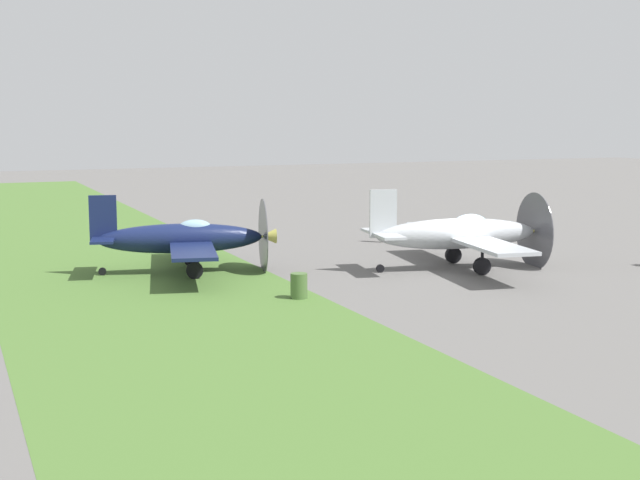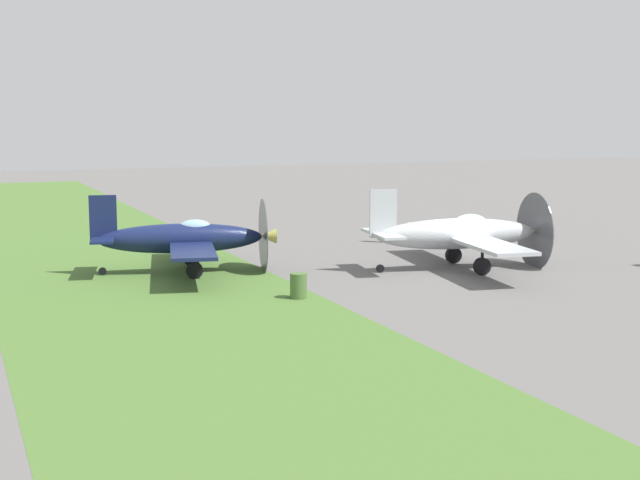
% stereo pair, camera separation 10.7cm
% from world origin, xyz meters
% --- Properties ---
extents(ground_plane, '(160.00, 160.00, 0.00)m').
position_xyz_m(ground_plane, '(0.00, 0.00, 0.00)').
color(ground_plane, '#605E5B').
extents(grass_verge, '(120.00, 11.00, 0.01)m').
position_xyz_m(grass_verge, '(0.00, -12.97, 0.00)').
color(grass_verge, '#476B2D').
rests_on(grass_verge, ground).
extents(airplane_lead, '(10.15, 8.08, 3.59)m').
position_xyz_m(airplane_lead, '(-0.54, 0.15, 1.50)').
color(airplane_lead, '#B2B7BC').
rests_on(airplane_lead, ground).
extents(airplane_wingman, '(9.62, 7.69, 3.41)m').
position_xyz_m(airplane_wingman, '(-4.24, -10.73, 1.43)').
color(airplane_wingman, '#141E47').
rests_on(airplane_wingman, ground).
extents(ground_crew_chief, '(0.42, 0.52, 1.73)m').
position_xyz_m(ground_crew_chief, '(-8.93, 0.89, 0.91)').
color(ground_crew_chief, '#9E998E').
rests_on(ground_crew_chief, ground).
extents(fuel_drum, '(0.60, 0.60, 0.90)m').
position_xyz_m(fuel_drum, '(2.41, -8.34, 0.45)').
color(fuel_drum, '#476633').
rests_on(fuel_drum, ground).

